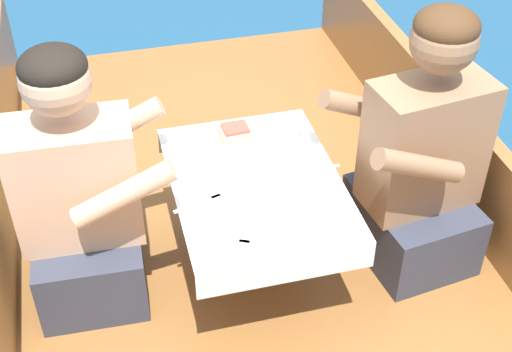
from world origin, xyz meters
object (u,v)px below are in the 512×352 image
coffee_cup_starboard (288,131)px  coffee_cup_center (191,145)px  person_starboard (420,165)px  coffee_cup_port (278,207)px  sandwich (235,132)px  person_port (81,201)px

coffee_cup_starboard → coffee_cup_center: (-0.36, 0.01, -0.00)m
person_starboard → coffee_cup_center: size_ratio=11.16×
coffee_cup_port → coffee_cup_starboard: size_ratio=1.06×
person_starboard → coffee_cup_port: person_starboard is taller
coffee_cup_starboard → sandwich: bearing=166.6°
coffee_cup_center → person_starboard: bearing=-18.7°
person_port → coffee_cup_starboard: (0.75, 0.13, 0.06)m
person_starboard → coffee_cup_port: (-0.56, -0.14, 0.04)m
person_starboard → sandwich: size_ratio=8.76×
person_port → coffee_cup_port: size_ratio=9.82×
person_starboard → coffee_cup_port: bearing=6.4°
person_port → person_starboard: 1.17m
sandwich → coffee_cup_port: (0.04, -0.44, 0.00)m
coffee_cup_center → coffee_cup_starboard: bearing=-1.2°
person_starboard → coffee_cup_port: size_ratio=10.23×
coffee_cup_port → coffee_cup_center: 0.45m
person_port → sandwich: 0.60m
sandwich → coffee_cup_starboard: 0.19m
coffee_cup_port → coffee_cup_starboard: 0.42m
person_starboard → coffee_cup_center: bearing=-26.5°
coffee_cup_port → coffee_cup_center: bearing=117.2°
sandwich → coffee_cup_port: bearing=-85.3°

